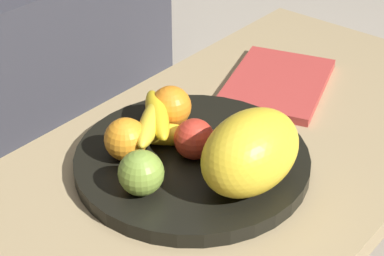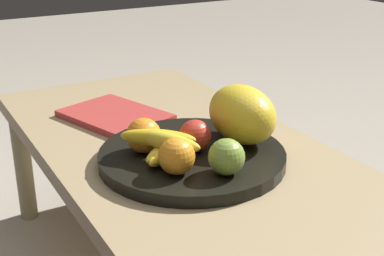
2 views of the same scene
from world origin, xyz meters
TOP-DOWN VIEW (x-y plane):
  - coffee_table at (0.00, 0.00)m, footprint 1.29×0.56m
  - fruit_bowl at (-0.01, 0.02)m, footprint 0.38×0.38m
  - melon_large_front at (-0.01, -0.09)m, footprint 0.18×0.12m
  - orange_front at (0.04, 0.11)m, footprint 0.07×0.07m
  - orange_left at (-0.08, 0.10)m, footprint 0.07×0.07m
  - apple_front at (-0.01, 0.02)m, footprint 0.07×0.07m
  - apple_left at (-0.13, 0.02)m, footprint 0.07×0.07m
  - banana_bunch at (-0.01, 0.08)m, footprint 0.15×0.17m
  - magazine at (0.30, 0.06)m, footprint 0.29×0.25m

SIDE VIEW (x-z plane):
  - coffee_table at x=0.00m, z-range 0.15..0.53m
  - magazine at x=0.30m, z-range 0.38..0.40m
  - fruit_bowl at x=-0.01m, z-range 0.38..0.41m
  - banana_bunch at x=-0.01m, z-range 0.41..0.47m
  - apple_front at x=-0.01m, z-range 0.41..0.47m
  - apple_left at x=-0.13m, z-range 0.41..0.47m
  - orange_left at x=-0.08m, z-range 0.41..0.48m
  - orange_front at x=0.04m, z-range 0.41..0.48m
  - melon_large_front at x=-0.01m, z-range 0.41..0.53m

